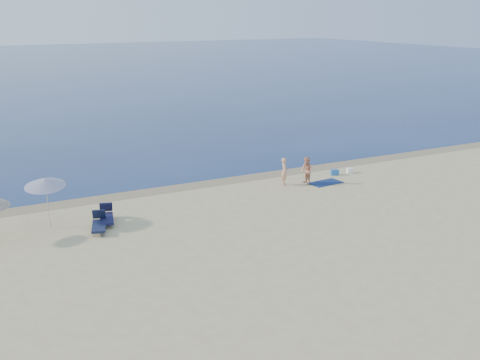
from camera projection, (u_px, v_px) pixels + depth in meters
name	position (u px, v px, depth m)	size (l,w,h in m)	color
sea	(16.00, 69.00, 104.07)	(240.00, 160.00, 0.01)	#0C1F4D
wet_sand_strip	(225.00, 181.00, 35.60)	(240.00, 1.60, 0.00)	#847254
person_left	(284.00, 171.00, 34.55)	(0.59, 0.38, 1.61)	tan
person_right	(307.00, 171.00, 34.77)	(0.77, 0.60, 1.59)	tan
beach_towel	(326.00, 183.00, 35.14)	(1.95, 1.08, 0.03)	#0E1E48
white_bag	(350.00, 171.00, 37.30)	(0.35, 0.30, 0.30)	white
blue_cooler	(335.00, 172.00, 36.84)	(0.47, 0.33, 0.33)	blue
umbrella_near	(45.00, 183.00, 27.55)	(2.47, 2.49, 2.45)	silver
lounger_left	(107.00, 217.00, 28.49)	(1.07, 1.96, 0.82)	#15163A
lounger_right	(99.00, 224.00, 27.51)	(1.11, 1.94, 0.81)	#141C39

